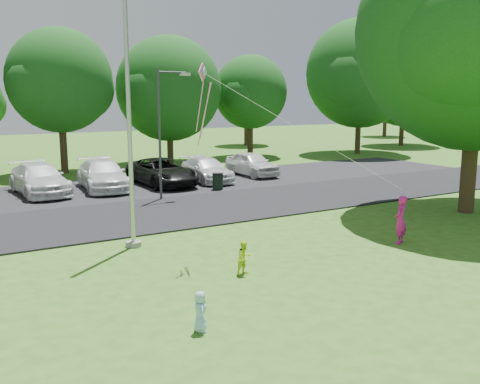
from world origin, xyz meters
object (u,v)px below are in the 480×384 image
child_yellow (244,258)px  big_tree (479,35)px  child_blue (200,312)px  kite (211,93)px  trash_can (218,182)px  street_lamp (164,122)px  woman (400,220)px  flagpole (129,114)px

child_yellow → big_tree: bearing=-4.3°
child_blue → kite: (2.55, 4.33, 4.35)m
trash_can → child_yellow: child_yellow is taller
kite → street_lamp: bearing=36.3°
woman → child_blue: (-8.45, -2.61, -0.36)m
kite → flagpole: bearing=85.1°
trash_can → big_tree: size_ratio=0.07×
woman → street_lamp: bearing=-99.2°
flagpole → kite: 2.89m
child_yellow → child_blue: (-2.59, -2.57, -0.03)m
street_lamp → big_tree: 13.42m
flagpole → street_lamp: 7.82m
street_lamp → child_blue: size_ratio=6.94×
woman → big_tree: bearing=170.5°
trash_can → child_blue: 16.35m
trash_can → kite: kite is taller
trash_can → kite: size_ratio=0.14×
child_blue → child_yellow: bearing=-32.7°
big_tree → child_yellow: 13.60m
flagpole → street_lamp: size_ratio=1.70×
woman → kite: 7.33m
flagpole → street_lamp: flagpole is taller
flagpole → child_blue: (-0.95, -6.66, -3.74)m
street_lamp → big_tree: size_ratio=0.49×
flagpole → child_blue: flagpole is taller
big_tree → woman: bearing=-161.9°
woman → kite: size_ratio=0.25×
street_lamp → trash_can: 4.51m
street_lamp → flagpole: bearing=-125.4°
flagpole → woman: 9.17m
trash_can → kite: 12.13m
trash_can → woman: (0.40, -11.63, 0.33)m
street_lamp → child_yellow: bearing=-107.1°
flagpole → kite: bearing=-55.6°
trash_can → child_yellow: (-5.46, -11.66, 0.01)m
street_lamp → trash_can: street_lamp is taller
big_tree → child_blue: (-14.34, -4.53, -6.58)m
street_lamp → child_yellow: (-2.29, -10.82, -3.08)m
trash_can → street_lamp: bearing=-165.0°
street_lamp → big_tree: (9.47, -8.86, 3.47)m
flagpole → child_yellow: bearing=-68.2°
big_tree → flagpole: bearing=171.0°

